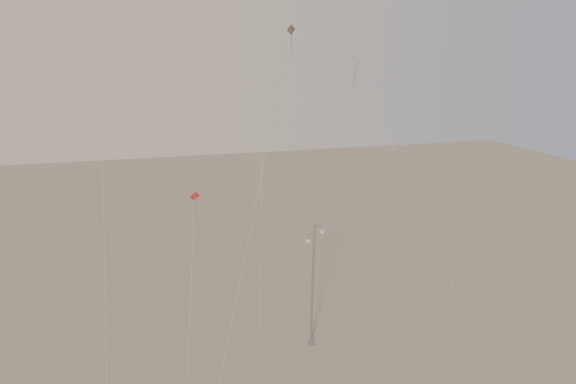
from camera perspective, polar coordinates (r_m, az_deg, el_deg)
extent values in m
plane|color=gray|center=(34.04, 1.59, -22.11)|extent=(160.00, 160.00, 0.00)
cylinder|color=gray|center=(36.79, 3.01, -18.53)|extent=(0.44, 0.44, 0.30)
cylinder|color=gray|center=(34.32, 3.13, -12.02)|extent=(0.34, 0.18, 9.77)
cylinder|color=gray|center=(32.33, 3.53, -4.25)|extent=(0.14, 0.14, 0.18)
cylinder|color=gray|center=(32.46, 3.95, -4.46)|extent=(0.50, 0.07, 0.07)
cylinder|color=gray|center=(32.59, 4.36, -4.66)|extent=(0.06, 0.06, 0.30)
ellipsoid|color=#B9B8B3|center=(32.64, 4.35, -4.91)|extent=(0.52, 0.52, 0.18)
cylinder|color=gray|center=(32.41, 3.05, -5.33)|extent=(0.60, 0.18, 0.07)
cylinder|color=gray|center=(32.35, 2.57, -5.75)|extent=(0.06, 0.06, 0.40)
ellipsoid|color=#B9B8B3|center=(32.42, 2.57, -6.07)|extent=(0.52, 0.52, 0.18)
cylinder|color=beige|center=(34.27, -22.62, 12.33)|extent=(1.61, 16.88, 38.91)
cube|color=#2F2927|center=(40.14, 0.39, 19.92)|extent=(0.52, 0.74, 0.85)
cylinder|color=#2F2927|center=(40.23, 0.46, 18.37)|extent=(0.15, 0.19, 1.41)
cylinder|color=beige|center=(33.82, -3.74, 0.35)|extent=(8.77, 13.35, 23.66)
cylinder|color=beige|center=(35.63, -3.29, 10.94)|extent=(2.72, 7.98, 35.60)
cylinder|color=gray|center=(37.72, -3.61, -17.76)|extent=(0.06, 0.06, 0.10)
cube|color=maroon|center=(28.19, -11.75, -0.53)|extent=(0.63, 0.18, 0.61)
cylinder|color=maroon|center=(28.59, -11.72, -2.12)|extent=(0.05, 0.19, 1.19)
cylinder|color=beige|center=(27.83, -12.40, -15.61)|extent=(1.82, 6.51, 13.10)
cube|color=#2F2927|center=(38.02, 8.77, 15.79)|extent=(0.37, 0.79, 0.82)
cylinder|color=#2F2927|center=(37.99, 8.49, 14.28)|extent=(0.20, 0.04, 1.27)
cylinder|color=beige|center=(39.01, 15.63, -0.18)|extent=(8.71, 5.62, 20.90)
cylinder|color=gray|center=(43.25, 21.61, -14.18)|extent=(0.06, 0.06, 0.10)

